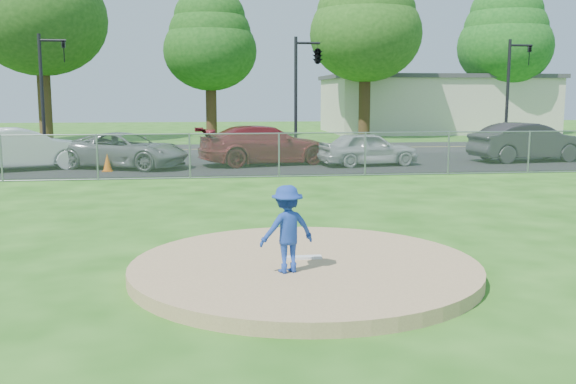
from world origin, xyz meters
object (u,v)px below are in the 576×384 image
tree_far_right (505,35)px  traffic_signal_right (512,84)px  parked_car_darkred (266,145)px  parked_car_white (24,149)px  traffic_cone (107,162)px  pitcher (287,229)px  commercial_building (434,104)px  parked_car_gray (125,150)px  tree_center (210,39)px  traffic_signal_center (315,58)px  parked_car_charcoal (529,142)px  tree_right (366,19)px  parked_car_pearl (368,149)px  tree_left (39,2)px  traffic_signal_left (47,83)px

tree_far_right → traffic_signal_right: size_ratio=1.92×
traffic_signal_right → parked_car_darkred: (-13.30, -5.88, -2.57)m
parked_car_white → tree_far_right: bearing=-77.9°
traffic_cone → parked_car_darkred: size_ratio=0.12×
parked_car_white → pitcher: bearing=-176.4°
commercial_building → traffic_signal_right: traffic_signal_right is taller
traffic_signal_right → parked_car_gray: (-18.76, -6.47, -2.68)m
commercial_building → traffic_cone: bearing=-131.8°
tree_center → pitcher: (0.66, -34.52, -5.63)m
traffic_signal_center → traffic_cone: traffic_signal_center is taller
pitcher → parked_car_charcoal: bearing=-144.0°
tree_right → tree_far_right: 11.42m
traffic_signal_right → tree_far_right: bearing=66.1°
tree_center → parked_car_pearl: (5.95, -18.77, -5.79)m
traffic_signal_center → parked_car_darkred: bearing=-117.3°
parked_car_darkred → parked_car_pearl: bearing=-116.5°
tree_center → traffic_signal_center: bearing=-67.5°
tree_right → parked_car_darkred: tree_right is taller
pitcher → traffic_cone: bearing=-89.6°
tree_far_right → traffic_cone: 33.07m
parked_car_white → tree_right: bearing=-68.7°
tree_far_right → parked_car_pearl: tree_far_right is taller
commercial_building → parked_car_pearl: (-11.05, -22.77, -1.48)m
tree_far_right → pitcher: (-20.34, -35.52, -6.22)m
tree_left → parked_car_darkred: size_ratio=2.32×
pitcher → parked_car_pearl: size_ratio=0.32×
traffic_signal_left → parked_car_pearl: size_ratio=1.42×
traffic_signal_left → traffic_cone: (3.71, -7.52, -3.02)m
tree_right → traffic_signal_center: bearing=-116.7°
parked_car_pearl → parked_car_white: bearing=79.5°
tree_far_right → traffic_signal_right: (-5.76, -13.00, -3.70)m
pitcher → parked_car_charcoal: parked_car_charcoal is taller
commercial_building → parked_car_darkred: commercial_building is taller
traffic_signal_left → tree_far_right: bearing=24.3°
commercial_building → parked_car_pearl: size_ratio=4.16×
parked_car_gray → tree_center: bearing=13.0°
traffic_signal_center → traffic_signal_right: (10.27, 0.00, -1.25)m
tree_left → parked_car_white: size_ratio=2.64×
pitcher → parked_car_gray: (-4.18, 16.06, -0.15)m
parked_car_white → parked_car_pearl: parked_car_white is taller
commercial_building → traffic_signal_left: size_ratio=2.93×
tree_center → parked_car_white: bearing=-111.2°
traffic_cone → parked_car_charcoal: size_ratio=0.13×
tree_left → traffic_signal_left: tree_left is taller
tree_left → traffic_cone: tree_left is taller
commercial_building → tree_center: (-17.00, -4.00, 4.31)m
parked_car_gray → parked_car_charcoal: parked_car_charcoal is taller
commercial_building → tree_far_right: 7.00m
tree_left → parked_car_gray: 18.39m
traffic_signal_center → pitcher: bearing=-100.8°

